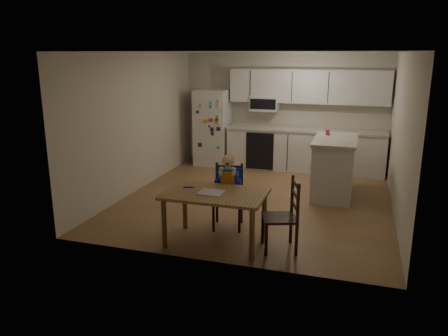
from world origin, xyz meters
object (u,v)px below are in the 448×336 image
kitchen_island (334,167)px  dining_table (215,199)px  red_cup (328,132)px  chair_booster (228,183)px  chair_side (287,210)px  refrigerator (213,127)px

kitchen_island → dining_table: bearing=-117.6°
red_cup → chair_booster: size_ratio=0.09×
red_cup → chair_booster: bearing=-118.0°
dining_table → kitchen_island: bearing=62.4°
chair_side → refrigerator: bearing=-168.9°
refrigerator → red_cup: (2.64, -1.23, 0.23)m
refrigerator → kitchen_island: refrigerator is taller
chair_booster → chair_side: (0.95, -0.53, -0.12)m
dining_table → chair_side: 0.95m
chair_side → red_cup: bearing=155.3°
chair_booster → dining_table: bearing=-99.8°
refrigerator → dining_table: (1.44, -4.11, -0.24)m
chair_booster → chair_side: size_ratio=1.15×
dining_table → chair_booster: 0.62m
refrigerator → red_cup: size_ratio=17.88×
chair_booster → red_cup: bearing=51.4°
red_cup → chair_booster: red_cup is taller
kitchen_island → chair_side: (-0.42, -2.52, 0.01)m
refrigerator → chair_booster: bearing=-67.7°
chair_booster → chair_side: 1.09m
kitchen_island → dining_table: (-1.36, -2.60, 0.09)m
refrigerator → red_cup: bearing=-25.1°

